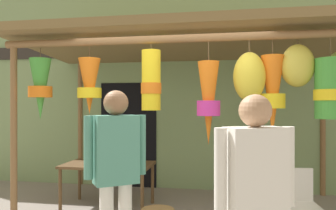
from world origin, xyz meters
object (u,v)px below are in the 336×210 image
folding_chair (298,199)px  vendor_in_orange (255,194)px  display_table (108,168)px  flower_heap_on_table (110,159)px  customer_foreground (116,165)px

folding_chair → vendor_in_orange: (-0.61, -1.67, 0.48)m
display_table → flower_heap_on_table: (0.01, 0.06, 0.12)m
display_table → customer_foreground: bearing=-67.6°
folding_chair → customer_foreground: 2.16m
folding_chair → vendor_in_orange: vendor_in_orange is taller
flower_heap_on_table → folding_chair: size_ratio=0.98×
display_table → vendor_in_orange: bearing=-51.8°
display_table → flower_heap_on_table: 0.14m
folding_chair → vendor_in_orange: bearing=-110.0°
display_table → vendor_in_orange: (2.00, -2.54, 0.37)m
display_table → customer_foreground: size_ratio=0.79×
folding_chair → customer_foreground: customer_foreground is taller
display_table → flower_heap_on_table: flower_heap_on_table is taller
flower_heap_on_table → vendor_in_orange: 3.29m
display_table → flower_heap_on_table: bearing=81.4°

